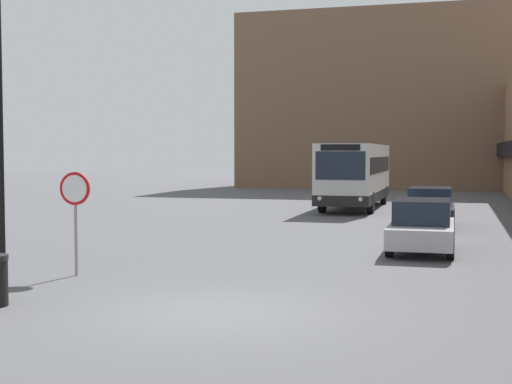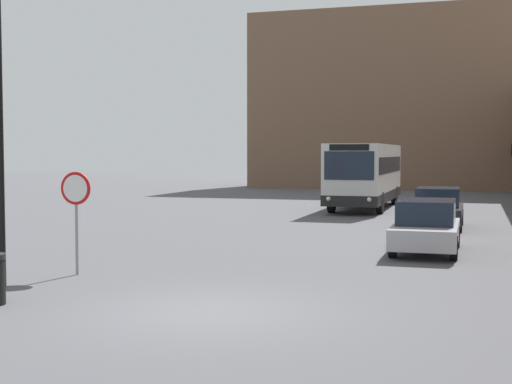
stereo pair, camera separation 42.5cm
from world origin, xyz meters
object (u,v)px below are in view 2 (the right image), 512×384
object	(u,v)px
parked_car_middle	(438,208)
stop_sign	(76,200)
city_bus	(365,174)
street_lamp	(9,75)
parked_car_front	(426,226)

from	to	relation	value
parked_car_middle	stop_sign	distance (m)	15.12
city_bus	street_lamp	bearing A→B (deg)	-99.58
parked_car_middle	street_lamp	distance (m)	17.25
stop_sign	street_lamp	distance (m)	3.26
parked_car_front	parked_car_middle	bearing A→B (deg)	90.00
city_bus	parked_car_front	size ratio (longest dim) A/B	2.40
city_bus	parked_car_middle	world-z (taller)	city_bus
stop_sign	street_lamp	bearing A→B (deg)	-104.82
parked_car_middle	street_lamp	world-z (taller)	street_lamp
stop_sign	parked_car_front	bearing A→B (deg)	39.90
street_lamp	stop_sign	bearing A→B (deg)	75.18
parked_car_front	street_lamp	distance (m)	11.92
stop_sign	street_lamp	size ratio (longest dim) A/B	0.33
street_lamp	parked_car_middle	bearing A→B (deg)	61.74
city_bus	parked_car_front	bearing A→B (deg)	-75.50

